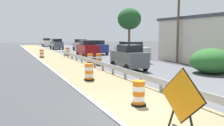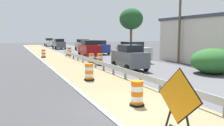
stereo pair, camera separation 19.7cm
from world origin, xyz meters
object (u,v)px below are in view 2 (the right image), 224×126
(traffic_barrel_farther, at_px, (44,54))
(car_lead_far_lane, at_px, (89,49))
(traffic_barrel_nearest, at_px, (137,95))
(utility_pole_near, at_px, (180,19))
(warning_sign_diamond, at_px, (179,99))
(car_trailing_far_lane, at_px, (130,57))
(traffic_barrel_close, at_px, (89,73))
(traffic_barrel_farthest, at_px, (69,52))
(traffic_barrel_mid, at_px, (100,60))
(car_distant_b, at_px, (59,44))
(car_lead_near_lane, at_px, (49,42))
(traffic_barrel_far, at_px, (91,59))
(car_trailing_near_lane, at_px, (133,52))
(car_mid_far_lane, at_px, (99,47))
(car_distant_a, at_px, (83,45))

(traffic_barrel_farther, xyz_separation_m, car_lead_far_lane, (5.13, -3.18, 0.66))
(traffic_barrel_nearest, distance_m, utility_pole_near, 16.22)
(warning_sign_diamond, distance_m, utility_pole_near, 18.33)
(car_lead_far_lane, relative_size, car_trailing_far_lane, 1.07)
(car_trailing_far_lane, bearing_deg, traffic_barrel_close, 124.86)
(traffic_barrel_farthest, relative_size, car_lead_far_lane, 0.26)
(warning_sign_diamond, bearing_deg, car_trailing_far_lane, -118.25)
(traffic_barrel_mid, xyz_separation_m, car_distant_b, (1.12, 26.73, 0.52))
(car_lead_near_lane, bearing_deg, traffic_barrel_close, 175.58)
(warning_sign_diamond, relative_size, traffic_barrel_mid, 1.80)
(traffic_barrel_close, relative_size, car_lead_near_lane, 0.23)
(traffic_barrel_far, relative_size, car_trailing_near_lane, 0.21)
(traffic_barrel_far, height_order, utility_pole_near, utility_pole_near)
(car_lead_far_lane, distance_m, car_trailing_far_lane, 10.57)
(warning_sign_diamond, xyz_separation_m, utility_pole_near, (11.29, 14.01, 3.49))
(warning_sign_diamond, xyz_separation_m, car_mid_far_lane, (7.60, 27.71, -0.03))
(warning_sign_diamond, relative_size, car_lead_far_lane, 0.47)
(traffic_barrel_farthest, bearing_deg, car_lead_far_lane, -75.33)
(traffic_barrel_close, height_order, traffic_barrel_farthest, traffic_barrel_farthest)
(car_mid_far_lane, bearing_deg, traffic_barrel_nearest, -18.28)
(traffic_barrel_close, height_order, car_trailing_near_lane, car_trailing_near_lane)
(traffic_barrel_far, bearing_deg, traffic_barrel_mid, -83.94)
(traffic_barrel_nearest, xyz_separation_m, car_mid_far_lane, (7.40, 24.81, 0.56))
(car_lead_far_lane, distance_m, car_distant_b, 19.84)
(traffic_barrel_farther, relative_size, traffic_barrel_farthest, 0.93)
(car_trailing_far_lane, bearing_deg, traffic_barrel_nearest, 155.15)
(car_distant_b, bearing_deg, car_trailing_far_lane, 179.08)
(traffic_barrel_farther, xyz_separation_m, utility_pole_near, (11.99, -11.86, 4.09))
(car_mid_far_lane, height_order, car_distant_b, car_mid_far_lane)
(traffic_barrel_mid, distance_m, car_lead_near_lane, 39.19)
(traffic_barrel_nearest, xyz_separation_m, traffic_barrel_farther, (-0.90, 22.97, -0.01))
(traffic_barrel_mid, height_order, car_distant_a, car_distant_a)
(traffic_barrel_farther, height_order, car_lead_near_lane, car_lead_near_lane)
(car_lead_far_lane, bearing_deg, car_distant_b, 1.63)
(traffic_barrel_farther, distance_m, car_lead_near_lane, 29.54)
(car_trailing_near_lane, relative_size, car_trailing_far_lane, 1.16)
(warning_sign_diamond, relative_size, car_distant_b, 0.49)
(car_distant_a, distance_m, car_distant_b, 7.22)
(traffic_barrel_mid, relative_size, car_lead_near_lane, 0.24)
(traffic_barrel_nearest, relative_size, traffic_barrel_farthest, 0.96)
(traffic_barrel_farthest, distance_m, car_trailing_near_lane, 11.57)
(car_lead_near_lane, xyz_separation_m, utility_pole_near, (6.99, -40.97, 3.56))
(car_lead_near_lane, xyz_separation_m, car_distant_b, (0.13, -12.45, 0.03))
(traffic_barrel_far, height_order, car_trailing_near_lane, car_trailing_near_lane)
(car_trailing_far_lane, bearing_deg, car_lead_far_lane, 1.92)
(car_lead_far_lane, bearing_deg, car_trailing_far_lane, -177.24)
(traffic_barrel_close, relative_size, traffic_barrel_farther, 1.06)
(traffic_barrel_mid, xyz_separation_m, car_trailing_far_lane, (1.32, -3.68, 0.54))
(traffic_barrel_nearest, height_order, car_distant_a, car_distant_a)
(traffic_barrel_close, bearing_deg, car_distant_b, 82.56)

